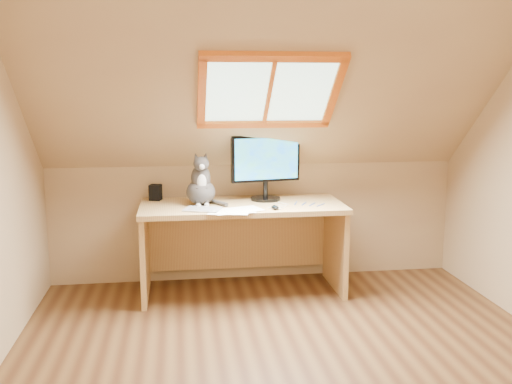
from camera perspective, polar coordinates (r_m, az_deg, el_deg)
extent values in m
plane|color=brown|center=(3.52, 4.04, -17.50)|extent=(3.50, 3.50, 0.00)
cube|color=tan|center=(1.52, 18.45, -7.13)|extent=(3.50, 0.02, 2.40)
cube|color=tan|center=(4.97, -0.04, -2.96)|extent=(3.50, 0.02, 1.00)
cube|color=tan|center=(4.07, 1.47, 11.13)|extent=(3.50, 1.56, 1.41)
cube|color=#B2E0CC|center=(4.15, 1.29, 10.15)|extent=(0.90, 0.53, 0.48)
cube|color=orange|center=(4.15, 1.29, 10.15)|extent=(1.02, 0.64, 0.59)
cube|color=tan|center=(4.55, -1.40, -1.43)|extent=(1.61, 0.71, 0.04)
cube|color=tan|center=(4.62, -11.05, -6.15)|extent=(0.04, 0.64, 0.70)
cube|color=tan|center=(4.78, 7.94, -5.48)|extent=(0.04, 0.64, 0.70)
cube|color=tan|center=(4.95, -1.81, -4.85)|extent=(1.51, 0.03, 0.49)
cylinder|color=black|center=(4.70, 0.95, -0.67)|extent=(0.24, 0.24, 0.02)
cylinder|color=black|center=(4.68, 0.96, 0.27)|extent=(0.04, 0.04, 0.13)
cube|color=black|center=(4.64, 0.97, 3.37)|extent=(0.58, 0.15, 0.38)
cube|color=#0839DD|center=(4.62, 1.08, 3.33)|extent=(0.53, 0.10, 0.33)
ellipsoid|color=#433E3B|center=(4.53, -5.55, -0.01)|extent=(0.25, 0.29, 0.20)
ellipsoid|color=#433E3B|center=(4.49, -5.55, 1.40)|extent=(0.16, 0.16, 0.21)
ellipsoid|color=silver|center=(4.43, -5.45, 0.99)|extent=(0.08, 0.05, 0.12)
ellipsoid|color=#433E3B|center=(4.43, -5.51, 2.84)|extent=(0.13, 0.11, 0.11)
sphere|color=silver|center=(4.38, -5.43, 2.52)|extent=(0.04, 0.04, 0.04)
cone|color=#433E3B|center=(4.44, -6.03, 3.56)|extent=(0.06, 0.06, 0.07)
cone|color=#433E3B|center=(4.44, -5.07, 3.59)|extent=(0.06, 0.06, 0.07)
cube|color=black|center=(4.75, -10.02, -0.04)|extent=(0.11, 0.11, 0.13)
cube|color=#B2B2B7|center=(4.33, -5.36, -1.74)|extent=(0.32, 0.27, 0.01)
ellipsoid|color=black|center=(4.34, 1.91, -1.55)|extent=(0.06, 0.10, 0.03)
cube|color=white|center=(4.28, -1.88, -1.88)|extent=(0.33, 0.27, 0.00)
cube|color=white|center=(4.28, -1.88, -1.86)|extent=(0.32, 0.24, 0.00)
cube|color=white|center=(4.28, -1.88, -1.84)|extent=(0.35, 0.30, 0.00)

